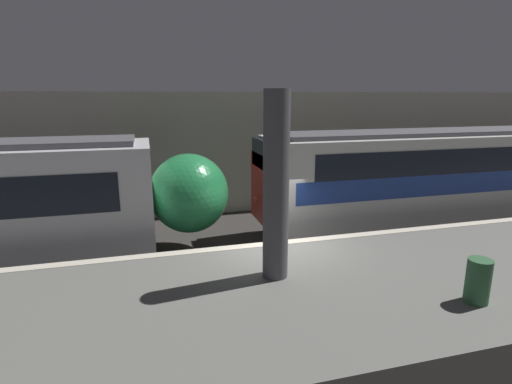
{
  "coord_description": "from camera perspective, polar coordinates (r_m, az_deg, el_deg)",
  "views": [
    {
      "loc": [
        -3.14,
        -9.52,
        4.91
      ],
      "look_at": [
        -0.26,
        1.04,
        2.24
      ],
      "focal_mm": 28.0,
      "sensor_mm": 36.0,
      "label": 1
    }
  ],
  "objects": [
    {
      "name": "station_rear_barrier",
      "position": [
        16.74,
        -4.33,
        5.45
      ],
      "size": [
        50.0,
        0.15,
        5.03
      ],
      "color": "#B2AD9E",
      "rests_on": "ground"
    },
    {
      "name": "train_boxy",
      "position": [
        18.3,
        32.04,
        2.13
      ],
      "size": [
        19.81,
        2.85,
        3.69
      ],
      "color": "black",
      "rests_on": "ground"
    },
    {
      "name": "support_pillar_near",
      "position": [
        8.15,
        2.87,
        0.68
      ],
      "size": [
        0.54,
        0.54,
        3.91
      ],
      "color": "#47474C",
      "rests_on": "platform"
    },
    {
      "name": "ground_plane",
      "position": [
        11.16,
        2.75,
        -12.4
      ],
      "size": [
        120.0,
        120.0,
        0.0
      ],
      "primitive_type": "plane",
      "color": "#33302D"
    },
    {
      "name": "platform",
      "position": [
        8.73,
        8.36,
        -16.34
      ],
      "size": [
        40.0,
        5.27,
        1.13
      ],
      "color": "slate",
      "rests_on": "ground"
    },
    {
      "name": "trash_bin",
      "position": [
        8.65,
        29.14,
        -11.03
      ],
      "size": [
        0.44,
        0.44,
        0.85
      ],
      "color": "#2D5B38",
      "rests_on": "platform"
    }
  ]
}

